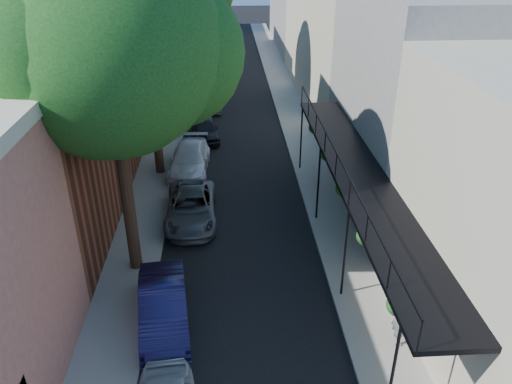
{
  "coord_description": "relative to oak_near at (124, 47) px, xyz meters",
  "views": [
    {
      "loc": [
        -0.36,
        -5.02,
        10.98
      ],
      "look_at": [
        0.58,
        10.41,
        2.8
      ],
      "focal_mm": 35.0,
      "sensor_mm": 36.0,
      "label": 1
    }
  ],
  "objects": [
    {
      "name": "road_surface",
      "position": [
        3.37,
        19.74,
        -7.87
      ],
      "size": [
        6.0,
        64.0,
        0.01
      ],
      "primitive_type": "cube",
      "color": "black",
      "rests_on": "ground"
    },
    {
      "name": "sidewalk_left",
      "position": [
        -0.63,
        19.74,
        -7.82
      ],
      "size": [
        2.0,
        64.0,
        0.12
      ],
      "primitive_type": "cube",
      "color": "gray",
      "rests_on": "ground"
    },
    {
      "name": "sidewalk_right",
      "position": [
        7.37,
        19.74,
        -7.82
      ],
      "size": [
        2.0,
        64.0,
        0.12
      ],
      "primitive_type": "cube",
      "color": "gray",
      "rests_on": "ground"
    },
    {
      "name": "buildings_left",
      "position": [
        -5.93,
        18.5,
        -2.94
      ],
      "size": [
        10.1,
        59.1,
        12.0
      ],
      "color": "tan",
      "rests_on": "ground"
    },
    {
      "name": "buildings_right",
      "position": [
        12.36,
        19.23,
        -3.45
      ],
      "size": [
        9.8,
        55.0,
        10.0
      ],
      "color": "#BDB39C",
      "rests_on": "ground"
    },
    {
      "name": "oak_near",
      "position": [
        0.0,
        0.0,
        0.0
      ],
      "size": [
        7.48,
        6.8,
        11.42
      ],
      "color": "#301E13",
      "rests_on": "ground"
    },
    {
      "name": "oak_mid",
      "position": [
        -0.05,
        7.97,
        -0.82
      ],
      "size": [
        6.6,
        6.0,
        10.2
      ],
      "color": "#301E13",
      "rests_on": "ground"
    },
    {
      "name": "parked_car_b",
      "position": [
        0.87,
        -3.19,
        -7.2
      ],
      "size": [
        1.93,
        4.24,
        1.35
      ],
      "primitive_type": "imported",
      "rotation": [
        0.0,
        0.0,
        0.13
      ],
      "color": "#161543",
      "rests_on": "ground"
    },
    {
      "name": "parked_car_c",
      "position": [
        1.4,
        3.03,
        -7.25
      ],
      "size": [
        2.18,
        4.55,
        1.25
      ],
      "primitive_type": "imported",
      "rotation": [
        0.0,
        0.0,
        0.02
      ],
      "color": "#57595E",
      "rests_on": "ground"
    },
    {
      "name": "parked_car_d",
      "position": [
        1.06,
        7.87,
        -7.21
      ],
      "size": [
        2.07,
        4.66,
        1.33
      ],
      "primitive_type": "imported",
      "rotation": [
        0.0,
        0.0,
        -0.05
      ],
      "color": "white",
      "rests_on": "ground"
    },
    {
      "name": "parked_car_e",
      "position": [
        1.7,
        12.3,
        -7.25
      ],
      "size": [
        1.91,
        3.84,
        1.26
      ],
      "primitive_type": "imported",
      "rotation": [
        0.0,
        0.0,
        0.12
      ],
      "color": "black",
      "rests_on": "ground"
    },
    {
      "name": "parked_car_f",
      "position": [
        1.97,
        17.83,
        -7.29
      ],
      "size": [
        1.46,
        3.65,
        1.18
      ],
      "primitive_type": "imported",
      "rotation": [
        0.0,
        0.0,
        0.06
      ],
      "color": "#6F655D",
      "rests_on": "ground"
    },
    {
      "name": "pedestrian",
      "position": [
        7.89,
        -4.5,
        -6.75
      ],
      "size": [
        0.58,
        0.8,
        2.01
      ],
      "primitive_type": "imported",
      "rotation": [
        0.0,
        0.0,
        1.42
      ],
      "color": "gray",
      "rests_on": "sidewalk_right"
    }
  ]
}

